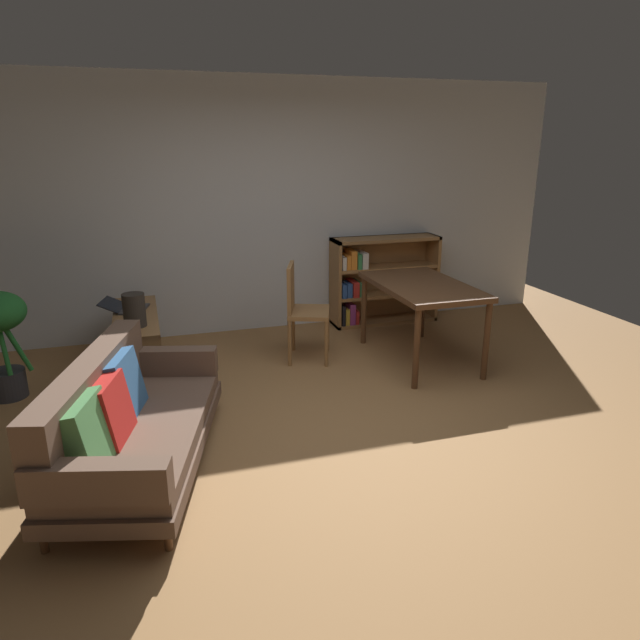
{
  "coord_description": "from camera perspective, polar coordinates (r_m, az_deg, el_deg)",
  "views": [
    {
      "loc": [
        -1.32,
        -3.5,
        2.06
      ],
      "look_at": [
        0.02,
        0.79,
        0.64
      ],
      "focal_mm": 32.19,
      "sensor_mm": 36.0,
      "label": 1
    }
  ],
  "objects": [
    {
      "name": "ground_plane",
      "position": [
        4.27,
        2.99,
        -11.33
      ],
      "size": [
        8.16,
        8.16,
        0.0
      ],
      "primitive_type": "plane",
      "color": "#9E7042"
    },
    {
      "name": "media_console",
      "position": [
        5.52,
        -17.62,
        -2.32
      ],
      "size": [
        0.39,
        1.3,
        0.55
      ],
      "color": "olive",
      "rests_on": "ground_plane"
    },
    {
      "name": "open_laptop",
      "position": [
        5.6,
        -18.69,
        1.2
      ],
      "size": [
        0.46,
        0.42,
        0.1
      ],
      "color": "#333338",
      "rests_on": "media_console"
    },
    {
      "name": "dining_chair_near",
      "position": [
        5.51,
        -1.85,
        1.43
      ],
      "size": [
        0.51,
        0.56,
        0.94
      ],
      "color": "olive",
      "rests_on": "ground_plane"
    },
    {
      "name": "back_wall_panel",
      "position": [
        6.38,
        -5.33,
        11.05
      ],
      "size": [
        6.8,
        0.1,
        2.7
      ],
      "primitive_type": "cube",
      "color": "silver",
      "rests_on": "ground_plane"
    },
    {
      "name": "bookshelf",
      "position": [
        6.71,
        5.63,
        3.95
      ],
      "size": [
        1.24,
        0.35,
        1.0
      ],
      "color": "olive",
      "rests_on": "ground_plane"
    },
    {
      "name": "dining_table",
      "position": [
        5.51,
        10.09,
        2.77
      ],
      "size": [
        0.78,
        1.32,
        0.77
      ],
      "color": "#56351E",
      "rests_on": "ground_plane"
    },
    {
      "name": "desk_speaker",
      "position": [
        5.06,
        -17.98,
        0.95
      ],
      "size": [
        0.19,
        0.19,
        0.28
      ],
      "color": "#2D2823",
      "rests_on": "media_console"
    },
    {
      "name": "fabric_couch",
      "position": [
        3.9,
        -18.73,
        -9.39
      ],
      "size": [
        1.21,
        1.91,
        0.75
      ],
      "color": "#56351E",
      "rests_on": "ground_plane"
    }
  ]
}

